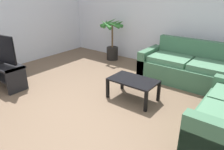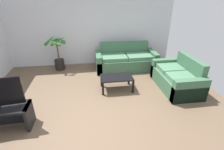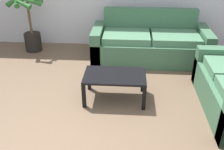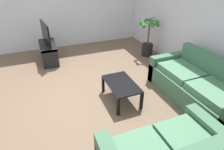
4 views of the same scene
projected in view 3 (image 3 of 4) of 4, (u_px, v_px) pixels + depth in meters
name	position (u px, v px, depth m)	size (l,w,h in m)	color
ground_plane	(64.00, 137.00, 3.10)	(6.60, 6.60, 0.00)	brown
couch_main	(150.00, 44.00, 4.89)	(2.14, 0.90, 0.90)	#3F6B4C
coffee_table	(115.00, 78.00, 3.66)	(0.87, 0.53, 0.40)	black
potted_palm	(30.00, 24.00, 5.15)	(0.74, 0.71, 1.19)	black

